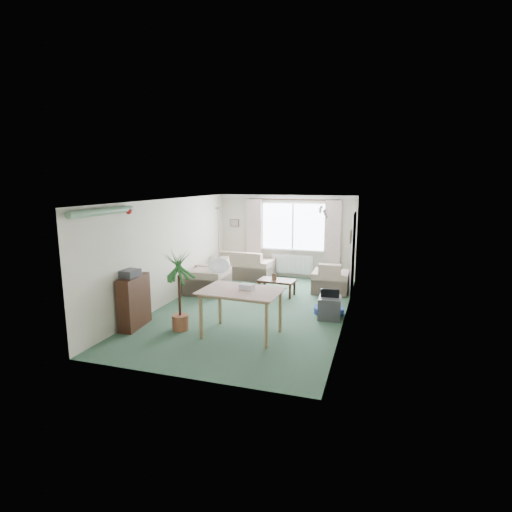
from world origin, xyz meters
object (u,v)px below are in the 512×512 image
(houseplant, at_px, (179,290))
(pet_bed, at_px, (329,310))
(sofa, at_px, (245,264))
(tv_cube, at_px, (330,308))
(bookshelf, at_px, (134,302))
(dining_table, at_px, (241,313))
(armchair_left, at_px, (208,275))
(coffee_table, at_px, (277,288))
(armchair_corner, at_px, (331,277))

(houseplant, xyz_separation_m, pet_bed, (2.58, 1.82, -0.72))
(sofa, bearing_deg, tv_cube, 138.39)
(bookshelf, distance_m, pet_bed, 4.02)
(houseplant, xyz_separation_m, dining_table, (1.20, 0.09, -0.36))
(armchair_left, xyz_separation_m, coffee_table, (1.75, 0.26, -0.25))
(armchair_corner, xyz_separation_m, armchair_left, (-2.98, -0.95, 0.06))
(dining_table, bearing_deg, coffee_table, 90.59)
(tv_cube, bearing_deg, bookshelf, -158.43)
(dining_table, xyz_separation_m, pet_bed, (1.38, 1.73, -0.36))
(dining_table, height_order, tv_cube, dining_table)
(houseplant, relative_size, tv_cube, 3.17)
(sofa, height_order, coffee_table, sofa)
(dining_table, distance_m, pet_bed, 2.24)
(sofa, xyz_separation_m, bookshelf, (-0.74, -4.43, 0.10))
(sofa, xyz_separation_m, coffee_table, (1.35, -1.51, -0.20))
(houseplant, bearing_deg, armchair_left, 102.68)
(houseplant, relative_size, pet_bed, 2.46)
(houseplant, height_order, pet_bed, houseplant)
(armchair_left, relative_size, tv_cube, 2.06)
(sofa, height_order, pet_bed, sofa)
(bookshelf, relative_size, dining_table, 0.75)
(sofa, distance_m, houseplant, 4.32)
(armchair_corner, bearing_deg, tv_cube, 95.35)
(tv_cube, relative_size, pet_bed, 0.78)
(armchair_left, bearing_deg, tv_cube, 69.99)
(armchair_left, relative_size, coffee_table, 1.14)
(bookshelf, xyz_separation_m, dining_table, (2.11, 0.22, -0.09))
(sofa, relative_size, pet_bed, 2.55)
(sofa, height_order, armchair_corner, sofa)
(dining_table, bearing_deg, armchair_left, 125.95)
(armchair_left, height_order, dining_table, armchair_left)
(armchair_corner, bearing_deg, coffee_table, 28.14)
(dining_table, bearing_deg, houseplant, -175.80)
(armchair_corner, distance_m, bookshelf, 4.91)
(armchair_left, distance_m, coffee_table, 1.78)
(armchair_left, bearing_deg, sofa, 165.13)
(tv_cube, height_order, pet_bed, tv_cube)
(sofa, bearing_deg, bookshelf, 83.92)
(armchair_left, relative_size, houseplant, 0.65)
(armchair_corner, bearing_deg, dining_table, 69.40)
(armchair_left, bearing_deg, dining_table, 33.83)
(armchair_corner, bearing_deg, sofa, -18.71)
(sofa, height_order, dining_table, dining_table)
(armchair_corner, relative_size, coffee_table, 0.99)
(armchair_corner, distance_m, tv_cube, 2.00)
(sofa, xyz_separation_m, armchair_left, (-0.40, -1.77, 0.05))
(armchair_left, bearing_deg, pet_bed, 75.15)
(houseplant, distance_m, pet_bed, 3.24)
(houseplant, height_order, tv_cube, houseplant)
(armchair_left, relative_size, dining_table, 0.75)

